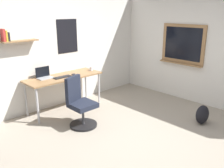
# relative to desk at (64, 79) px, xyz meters

# --- Properties ---
(ground_plane) EXTENTS (5.20, 5.20, 0.00)m
(ground_plane) POSITION_rel_desk_xyz_m (0.08, -2.06, -0.69)
(ground_plane) COLOR #9E9384
(ground_plane) RESTS_ON ground
(wall_back) EXTENTS (5.00, 0.30, 2.60)m
(wall_back) POSITION_rel_desk_xyz_m (0.07, 0.39, 0.61)
(wall_back) COLOR silver
(wall_back) RESTS_ON ground
(wall_right) EXTENTS (0.22, 5.00, 2.60)m
(wall_right) POSITION_rel_desk_xyz_m (2.52, -2.04, 0.61)
(wall_right) COLOR silver
(wall_right) RESTS_ON ground
(desk) EXTENTS (1.66, 0.61, 0.76)m
(desk) POSITION_rel_desk_xyz_m (0.00, 0.00, 0.00)
(desk) COLOR #997047
(desk) RESTS_ON ground
(office_chair) EXTENTS (0.53, 0.55, 0.95)m
(office_chair) POSITION_rel_desk_xyz_m (-0.23, -0.87, -0.28)
(office_chair) COLOR black
(office_chair) RESTS_ON ground
(laptop) EXTENTS (0.31, 0.21, 0.23)m
(laptop) POSITION_rel_desk_xyz_m (-0.37, 0.15, 0.13)
(laptop) COLOR #ADAFB5
(laptop) RESTS_ON desk
(keyboard) EXTENTS (0.37, 0.13, 0.02)m
(keyboard) POSITION_rel_desk_xyz_m (-0.08, -0.08, 0.08)
(keyboard) COLOR black
(keyboard) RESTS_ON desk
(computer_mouse) EXTENTS (0.10, 0.06, 0.03)m
(computer_mouse) POSITION_rel_desk_xyz_m (0.20, -0.08, 0.09)
(computer_mouse) COLOR #262628
(computer_mouse) RESTS_ON desk
(coffee_mug) EXTENTS (0.08, 0.08, 0.09)m
(coffee_mug) POSITION_rel_desk_xyz_m (0.73, -0.03, 0.12)
(coffee_mug) COLOR silver
(coffee_mug) RESTS_ON desk
(backpack) EXTENTS (0.32, 0.22, 0.37)m
(backpack) POSITION_rel_desk_xyz_m (1.51, -2.43, -0.50)
(backpack) COLOR black
(backpack) RESTS_ON ground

